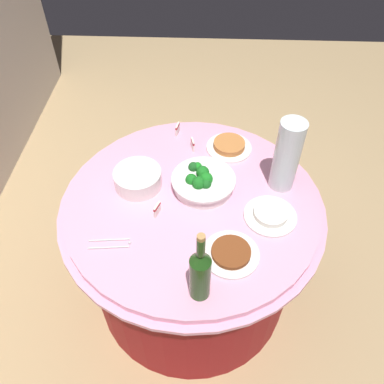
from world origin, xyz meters
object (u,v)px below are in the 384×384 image
(broccoli_bowl, at_px, (203,182))
(food_plate_peanuts, at_px, (229,146))
(wine_bottle, at_px, (200,273))
(decorative_fruit_vase, at_px, (287,157))
(food_plate_rice, at_px, (270,215))
(serving_tongs, at_px, (111,243))
(food_plate_stir_fry, at_px, (231,253))
(label_placard_front, at_px, (193,144))
(label_placard_mid, at_px, (178,128))
(label_placard_rear, at_px, (157,209))
(plate_stack, at_px, (138,179))

(broccoli_bowl, bearing_deg, food_plate_peanuts, -24.23)
(wine_bottle, bearing_deg, food_plate_peanuts, -8.72)
(decorative_fruit_vase, height_order, food_plate_rice, decorative_fruit_vase)
(serving_tongs, bearing_deg, food_plate_stir_fry, -93.81)
(decorative_fruit_vase, bearing_deg, label_placard_front, 61.14)
(serving_tongs, bearing_deg, label_placard_mid, -17.18)
(decorative_fruit_vase, distance_m, label_placard_rear, 0.58)
(serving_tongs, xyz_separation_m, food_plate_stir_fry, (-0.03, -0.47, 0.01))
(broccoli_bowl, height_order, label_placard_front, broccoli_bowl)
(label_placard_mid, distance_m, label_placard_rear, 0.54)
(label_placard_rear, bearing_deg, food_plate_stir_fry, -122.69)
(serving_tongs, relative_size, label_placard_mid, 3.05)
(decorative_fruit_vase, xyz_separation_m, label_placard_rear, (-0.20, 0.53, -0.13))
(label_placard_front, distance_m, label_placard_mid, 0.14)
(broccoli_bowl, height_order, decorative_fruit_vase, decorative_fruit_vase)
(food_plate_rice, bearing_deg, plate_stack, 74.30)
(food_plate_rice, bearing_deg, label_placard_rear, 90.33)
(serving_tongs, height_order, food_plate_stir_fry, food_plate_stir_fry)
(broccoli_bowl, height_order, food_plate_peanuts, broccoli_bowl)
(broccoli_bowl, relative_size, food_plate_stir_fry, 1.27)
(food_plate_stir_fry, height_order, label_placard_mid, label_placard_mid)
(wine_bottle, relative_size, decorative_fruit_vase, 0.99)
(label_placard_mid, xyz_separation_m, label_placard_rear, (-0.53, 0.05, 0.00))
(plate_stack, height_order, serving_tongs, plate_stack)
(plate_stack, relative_size, decorative_fruit_vase, 0.62)
(plate_stack, distance_m, label_placard_mid, 0.40)
(food_plate_rice, xyz_separation_m, food_plate_stir_fry, (-0.20, 0.17, -0.00))
(plate_stack, height_order, wine_bottle, wine_bottle)
(food_plate_rice, xyz_separation_m, food_plate_peanuts, (0.42, 0.16, 0.00))
(plate_stack, height_order, food_plate_stir_fry, plate_stack)
(plate_stack, distance_m, food_plate_peanuts, 0.49)
(food_plate_rice, height_order, label_placard_mid, label_placard_mid)
(decorative_fruit_vase, height_order, label_placard_rear, decorative_fruit_vase)
(serving_tongs, relative_size, label_placard_front, 3.05)
(plate_stack, height_order, label_placard_front, plate_stack)
(wine_bottle, distance_m, decorative_fruit_vase, 0.65)
(label_placard_mid, bearing_deg, serving_tongs, 162.82)
(food_plate_stir_fry, bearing_deg, decorative_fruit_vase, -30.68)
(broccoli_bowl, distance_m, serving_tongs, 0.48)
(plate_stack, height_order, food_plate_peanuts, plate_stack)
(food_plate_peanuts, height_order, label_placard_mid, label_placard_mid)
(label_placard_front, xyz_separation_m, label_placard_rear, (-0.42, 0.13, 0.00))
(plate_stack, xyz_separation_m, food_plate_peanuts, (0.26, -0.41, -0.02))
(food_plate_stir_fry, relative_size, label_placard_front, 4.00)
(food_plate_rice, distance_m, food_plate_stir_fry, 0.26)
(wine_bottle, distance_m, serving_tongs, 0.42)
(label_placard_rear, bearing_deg, food_plate_peanuts, -35.69)
(serving_tongs, distance_m, food_plate_peanuts, 0.76)
(plate_stack, height_order, label_placard_mid, plate_stack)
(decorative_fruit_vase, bearing_deg, food_plate_rice, 161.81)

